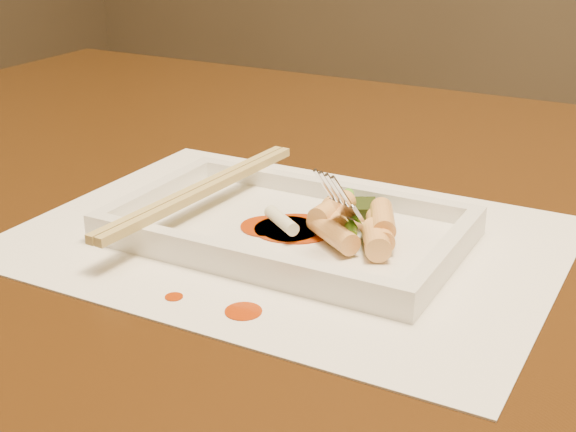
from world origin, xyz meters
The scene contains 24 objects.
table centered at (0.00, 0.00, 0.65)m, with size 1.40×0.90×0.75m.
placemat centered at (-0.03, -0.08, 0.75)m, with size 0.40×0.30×0.00m, color white.
sauce_splatter_a centered at (0.00, -0.20, 0.75)m, with size 0.02×0.02×0.00m, color #A83104.
sauce_splatter_b centered at (-0.05, -0.20, 0.75)m, with size 0.01×0.01×0.00m, color #A83104.
plate_base centered at (-0.03, -0.08, 0.76)m, with size 0.26×0.16×0.01m, color white.
plate_rim_far centered at (-0.03, -0.01, 0.77)m, with size 0.26×0.01×0.01m, color white.
plate_rim_near centered at (-0.03, -0.16, 0.77)m, with size 0.26×0.01×0.01m, color white.
plate_rim_left centered at (-0.16, -0.08, 0.77)m, with size 0.01×0.14×0.01m, color white.
plate_rim_right centered at (0.09, -0.08, 0.77)m, with size 0.01×0.14×0.01m, color white.
veg_piece centered at (0.00, -0.04, 0.77)m, with size 0.04×0.03×0.01m, color black.
scallion_white centered at (-0.03, -0.10, 0.77)m, with size 0.01×0.01×0.04m, color #EAEACC.
scallion_green centered at (0.01, -0.06, 0.77)m, with size 0.01×0.01×0.09m, color #45A61A.
chopstick_a centered at (-0.11, -0.08, 0.78)m, with size 0.01×0.24×0.01m, color tan.
chopstick_b centered at (-0.11, -0.08, 0.78)m, with size 0.01×0.24×0.01m, color tan.
fork centered at (0.04, -0.06, 0.83)m, with size 0.09×0.10×0.14m, color silver, non-canonical shape.
sauce_blob_0 centered at (-0.02, -0.08, 0.76)m, with size 0.06×0.06×0.00m, color #A83104.
sauce_blob_1 centered at (-0.05, -0.09, 0.76)m, with size 0.04×0.04×0.00m, color #A83104.
sauce_blob_2 centered at (-0.03, -0.09, 0.76)m, with size 0.05×0.05×0.00m, color #A83104.
rice_cake_0 centered at (0.04, -0.09, 0.77)m, with size 0.02×0.02×0.04m, color #FCCB75.
rice_cake_1 centered at (0.01, -0.10, 0.77)m, with size 0.02×0.02×0.05m, color #FCCB75.
rice_cake_2 centered at (0.00, -0.07, 0.78)m, with size 0.02×0.02×0.04m, color #FCCB75.
rice_cake_3 centered at (0.00, -0.07, 0.77)m, with size 0.02×0.02×0.05m, color #FCCB75.
rice_cake_4 centered at (0.04, -0.07, 0.77)m, with size 0.02×0.02×0.05m, color #FCCB75.
rice_cake_5 centered at (0.04, -0.07, 0.78)m, with size 0.02×0.02×0.05m, color #FCCB75.
Camera 1 is at (0.23, -0.58, 1.00)m, focal length 50.00 mm.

